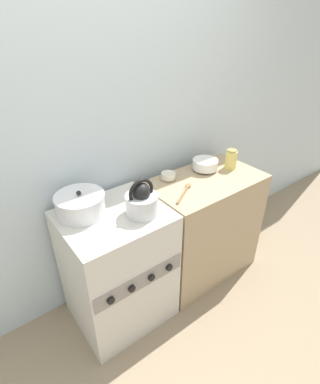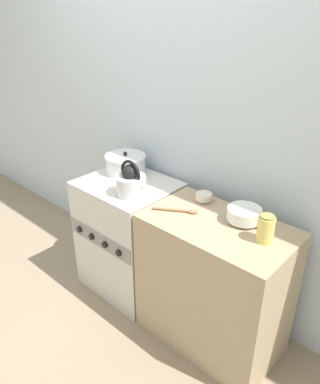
% 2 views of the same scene
% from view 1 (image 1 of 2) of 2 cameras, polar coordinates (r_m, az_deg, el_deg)
% --- Properties ---
extents(ground_plane, '(12.00, 12.00, 0.00)m').
position_cam_1_polar(ground_plane, '(2.22, -3.23, -25.83)').
color(ground_plane, gray).
extents(wall_back, '(7.00, 0.06, 2.50)m').
position_cam_1_polar(wall_back, '(1.87, -15.17, 10.89)').
color(wall_back, silver).
rests_on(wall_back, ground_plane).
extents(stove, '(0.62, 0.56, 0.85)m').
position_cam_1_polar(stove, '(2.04, -7.96, -14.03)').
color(stove, beige).
rests_on(stove, ground_plane).
extents(counter, '(0.84, 0.50, 0.85)m').
position_cam_1_polar(counter, '(2.38, 8.06, -6.54)').
color(counter, tan).
rests_on(counter, ground_plane).
extents(kettle, '(0.23, 0.19, 0.23)m').
position_cam_1_polar(kettle, '(1.71, -3.47, -1.77)').
color(kettle, silver).
rests_on(kettle, stove).
extents(cooking_pot, '(0.29, 0.29, 0.15)m').
position_cam_1_polar(cooking_pot, '(1.78, -14.90, -2.30)').
color(cooking_pot, silver).
rests_on(cooking_pot, stove).
extents(enamel_bowl, '(0.19, 0.19, 0.08)m').
position_cam_1_polar(enamel_bowl, '(2.25, 8.59, 5.26)').
color(enamel_bowl, white).
rests_on(enamel_bowl, counter).
extents(small_ceramic_bowl, '(0.10, 0.10, 0.05)m').
position_cam_1_polar(small_ceramic_bowl, '(2.10, 1.61, 3.12)').
color(small_ceramic_bowl, beige).
rests_on(small_ceramic_bowl, counter).
extents(storage_jar, '(0.09, 0.09, 0.15)m').
position_cam_1_polar(storage_jar, '(2.31, 13.36, 6.09)').
color(storage_jar, '#E0CC66').
rests_on(storage_jar, counter).
extents(wooden_spoon, '(0.24, 0.16, 0.02)m').
position_cam_1_polar(wooden_spoon, '(1.97, 4.73, 0.15)').
color(wooden_spoon, olive).
rests_on(wooden_spoon, counter).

